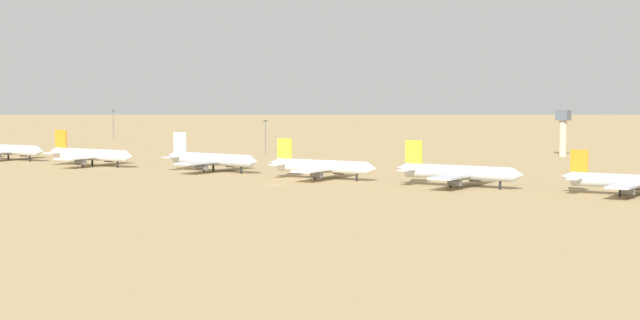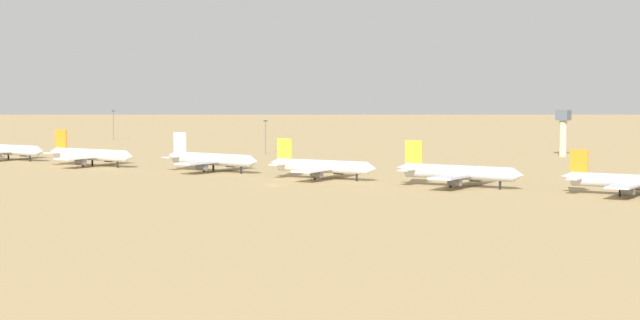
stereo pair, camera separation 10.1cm
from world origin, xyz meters
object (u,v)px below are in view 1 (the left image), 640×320
(parked_jet_orange_2, at_px, (90,155))
(parked_jet_yellow_5, at_px, (458,172))
(parked_jet_yellow_4, at_px, (322,166))
(control_tower, at_px, (563,129))
(light_pole_mid, at_px, (113,123))
(light_pole_east, at_px, (265,135))
(parked_jet_white_3, at_px, (211,159))
(parked_jet_orange_6, at_px, (626,181))
(parked_jet_orange_1, at_px, (6,150))

(parked_jet_orange_2, xyz_separation_m, parked_jet_yellow_5, (150.96, 4.79, 0.12))
(parked_jet_orange_2, height_order, parked_jet_yellow_4, parked_jet_orange_2)
(parked_jet_yellow_4, xyz_separation_m, control_tower, (26.62, 144.55, 7.56))
(control_tower, relative_size, light_pole_mid, 1.25)
(parked_jet_orange_2, bearing_deg, light_pole_east, 76.34)
(light_pole_mid, distance_m, light_pole_east, 143.21)
(parked_jet_orange_2, xyz_separation_m, parked_jet_white_3, (53.31, 6.38, 0.05))
(parked_jet_orange_6, height_order, control_tower, control_tower)
(parked_jet_yellow_5, distance_m, light_pole_east, 159.31)
(parked_jet_white_3, distance_m, parked_jet_yellow_4, 48.86)
(parked_jet_yellow_5, bearing_deg, parked_jet_orange_1, 177.24)
(control_tower, bearing_deg, light_pole_east, -152.47)
(parked_jet_orange_1, relative_size, parked_jet_yellow_4, 1.00)
(parked_jet_orange_2, relative_size, control_tower, 2.08)
(parked_jet_orange_1, height_order, light_pole_mid, light_pole_mid)
(control_tower, xyz_separation_m, light_pole_mid, (-248.21, -12.43, -2.79))
(parked_jet_yellow_4, distance_m, control_tower, 147.18)
(parked_jet_yellow_4, height_order, light_pole_mid, light_pole_mid)
(parked_jet_orange_6, xyz_separation_m, light_pole_east, (-185.74, 80.63, 4.45))
(parked_jet_orange_2, xyz_separation_m, parked_jet_orange_6, (201.75, 8.72, -0.26))
(parked_jet_orange_1, xyz_separation_m, parked_jet_white_3, (103.80, 3.19, 0.18))
(parked_jet_yellow_4, height_order, control_tower, control_tower)
(parked_jet_yellow_4, height_order, light_pole_east, light_pole_east)
(parked_jet_orange_6, bearing_deg, control_tower, 113.66)
(parked_jet_orange_6, distance_m, light_pole_east, 202.53)
(control_tower, bearing_deg, parked_jet_yellow_5, -81.17)
(parked_jet_orange_6, bearing_deg, parked_jet_yellow_5, -179.58)
(parked_jet_yellow_5, height_order, light_pole_mid, light_pole_mid)
(parked_jet_orange_6, relative_size, light_pole_mid, 2.44)
(parked_jet_yellow_5, bearing_deg, control_tower, 95.61)
(parked_jet_white_3, bearing_deg, control_tower, 62.87)
(parked_jet_yellow_5, height_order, control_tower, control_tower)
(parked_jet_white_3, relative_size, parked_jet_yellow_4, 1.04)
(control_tower, distance_m, light_pole_mid, 248.53)
(parked_jet_orange_6, bearing_deg, parked_jet_white_3, 176.91)
(parked_jet_orange_6, xyz_separation_m, control_tower, (-73.04, 139.38, 7.70))
(parked_jet_yellow_5, relative_size, light_pole_mid, 2.67)
(parked_jet_orange_1, bearing_deg, light_pole_east, 47.97)
(parked_jet_orange_2, distance_m, light_pole_east, 90.86)
(parked_jet_orange_2, bearing_deg, parked_jet_orange_6, -1.03)
(parked_jet_orange_6, distance_m, light_pole_mid, 345.46)
(control_tower, bearing_deg, parked_jet_orange_6, -62.34)
(parked_jet_yellow_4, relative_size, parked_jet_yellow_5, 0.95)
(parked_jet_yellow_5, xyz_separation_m, light_pole_mid, (-270.46, 130.88, 4.52))
(parked_jet_white_3, xyz_separation_m, parked_jet_orange_6, (148.43, 2.34, -0.31))
(parked_jet_yellow_5, relative_size, control_tower, 2.13)
(parked_jet_yellow_5, height_order, light_pole_east, light_pole_east)
(parked_jet_yellow_5, distance_m, parked_jet_orange_6, 50.93)
(parked_jet_yellow_5, xyz_separation_m, parked_jet_orange_6, (50.78, 3.92, -0.38))
(parked_jet_yellow_4, bearing_deg, parked_jet_orange_1, 175.47)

